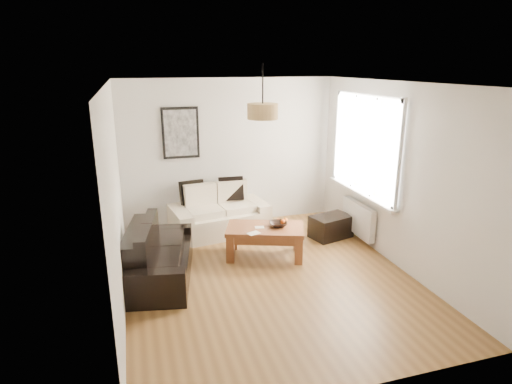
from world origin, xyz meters
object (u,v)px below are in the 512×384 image
object	(u,v)px
loveseat_cream	(219,211)
ottoman	(331,227)
sofa_leather	(159,254)
coffee_table	(265,242)

from	to	relation	value
loveseat_cream	ottoman	world-z (taller)	loveseat_cream
sofa_leather	loveseat_cream	bearing A→B (deg)	-28.30
loveseat_cream	ottoman	bearing A→B (deg)	-31.27
loveseat_cream	sofa_leather	world-z (taller)	loveseat_cream
loveseat_cream	ottoman	size ratio (longest dim) A/B	2.43
sofa_leather	ottoman	bearing A→B (deg)	-66.63
ottoman	loveseat_cream	bearing A→B (deg)	157.21
coffee_table	ottoman	distance (m)	1.35
sofa_leather	coffee_table	size ratio (longest dim) A/B	1.45
loveseat_cream	ottoman	xyz separation A→B (m)	(1.76, -0.74, -0.21)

